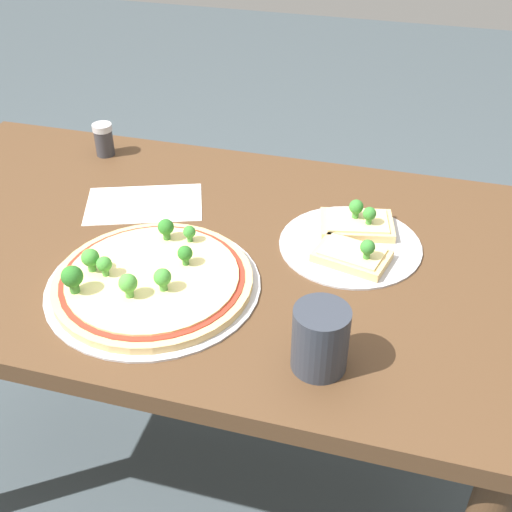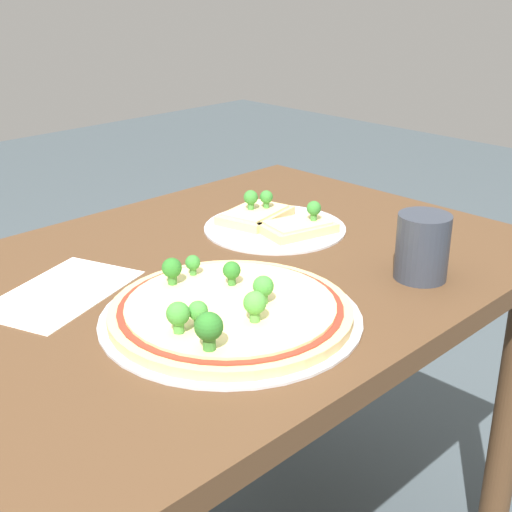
# 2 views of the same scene
# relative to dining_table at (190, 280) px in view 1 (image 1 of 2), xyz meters

# --- Properties ---
(ground_plane) EXTENTS (8.00, 8.00, 0.00)m
(ground_plane) POSITION_rel_dining_table_xyz_m (0.00, 0.00, -0.61)
(ground_plane) COLOR #3D474C
(dining_table) EXTENTS (1.27, 0.75, 0.71)m
(dining_table) POSITION_rel_dining_table_xyz_m (0.00, 0.00, 0.00)
(dining_table) COLOR #4C331E
(dining_table) RESTS_ON ground_plane
(pizza_tray_whole) EXTENTS (0.37, 0.37, 0.07)m
(pizza_tray_whole) POSITION_rel_dining_table_xyz_m (0.01, 0.15, 0.11)
(pizza_tray_whole) COLOR #B7B7BC
(pizza_tray_whole) RESTS_ON dining_table
(pizza_tray_slice) EXTENTS (0.26, 0.26, 0.06)m
(pizza_tray_slice) POSITION_rel_dining_table_xyz_m (-0.30, -0.07, 0.11)
(pizza_tray_slice) COLOR #B7B7BC
(pizza_tray_slice) RESTS_ON dining_table
(drinking_cup) EXTENTS (0.08, 0.08, 0.10)m
(drinking_cup) POSITION_rel_dining_table_xyz_m (-0.30, 0.25, 0.15)
(drinking_cup) COLOR #2D333D
(drinking_cup) RESTS_ON dining_table
(condiment_shaker) EXTENTS (0.04, 0.04, 0.07)m
(condiment_shaker) POSITION_rel_dining_table_xyz_m (0.30, -0.28, 0.13)
(condiment_shaker) COLOR #333338
(condiment_shaker) RESTS_ON dining_table
(paper_menu) EXTENTS (0.27, 0.22, 0.00)m
(paper_menu) POSITION_rel_dining_table_xyz_m (0.13, -0.10, 0.10)
(paper_menu) COLOR white
(paper_menu) RESTS_ON dining_table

